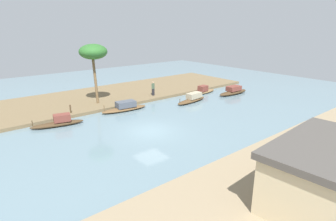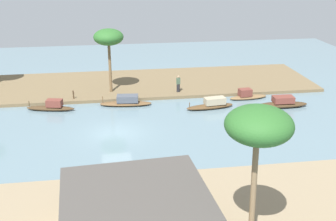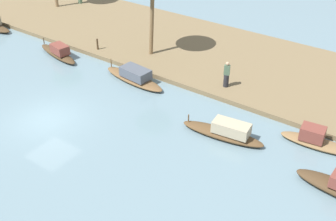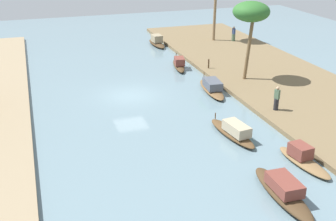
# 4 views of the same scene
# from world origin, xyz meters

# --- Properties ---
(river_water) EXTENTS (70.71, 70.71, 0.00)m
(river_water) POSITION_xyz_m (0.00, 0.00, 0.00)
(river_water) COLOR slate
(river_water) RESTS_ON ground
(riverbank_left) EXTENTS (44.77, 10.70, 0.32)m
(riverbank_left) POSITION_xyz_m (0.00, -12.97, 0.16)
(riverbank_left) COLOR brown
(riverbank_left) RESTS_ON ground
(sampan_with_red_awning) EXTENTS (4.78, 1.64, 1.07)m
(sampan_with_red_awning) POSITION_xyz_m (-9.27, -4.47, 0.41)
(sampan_with_red_awning) COLOR brown
(sampan_with_red_awning) RESTS_ON river_water
(sampan_downstream_large) EXTENTS (5.14, 1.76, 1.03)m
(sampan_downstream_large) POSITION_xyz_m (-1.27, -6.49, 0.39)
(sampan_downstream_large) COLOR brown
(sampan_downstream_large) RESTS_ON river_water
(sampan_foreground) EXTENTS (5.06, 1.35, 1.11)m
(sampan_foreground) POSITION_xyz_m (-16.06, -3.78, 0.42)
(sampan_foreground) COLOR #47331E
(sampan_foreground) RESTS_ON river_water
(sampan_near_left_bank) EXTENTS (4.65, 1.84, 1.09)m
(sampan_near_left_bank) POSITION_xyz_m (5.78, -6.16, 0.38)
(sampan_near_left_bank) COLOR #47331E
(sampan_near_left_bank) RESTS_ON river_water
(sampan_upstream_small) EXTENTS (4.09, 1.51, 1.08)m
(sampan_upstream_small) POSITION_xyz_m (-13.52, -6.64, 0.36)
(sampan_upstream_small) COLOR brown
(sampan_upstream_small) RESTS_ON river_water
(person_on_near_bank) EXTENTS (0.44, 0.44, 1.74)m
(person_on_near_bank) POSITION_xyz_m (-6.81, -8.98, 1.07)
(person_on_near_bank) COLOR #232328
(person_on_near_bank) RESTS_ON riverbank_left
(mooring_post) EXTENTS (0.14, 0.14, 0.85)m
(mooring_post) POSITION_xyz_m (3.86, -8.38, 0.75)
(mooring_post) COLOR #4C3823
(mooring_post) RESTS_ON riverbank_left
(palm_tree_left_near) EXTENTS (3.03, 3.03, 6.52)m
(palm_tree_left_near) POSITION_xyz_m (0.12, -10.31, 5.93)
(palm_tree_left_near) COLOR brown
(palm_tree_left_near) RESTS_ON riverbank_left
(palm_tree_right_tall) EXTENTS (3.12, 3.12, 7.35)m
(palm_tree_right_tall) POSITION_xyz_m (-6.19, 15.53, 6.72)
(palm_tree_right_tall) COLOR #7F6647
(palm_tree_right_tall) RESTS_ON riverbank_right
(riverside_building) EXTENTS (7.35, 6.67, 3.16)m
(riverside_building) POSITION_xyz_m (-0.58, 14.84, 1.92)
(riverside_building) COLOR beige
(riverside_building) RESTS_ON riverbank_right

